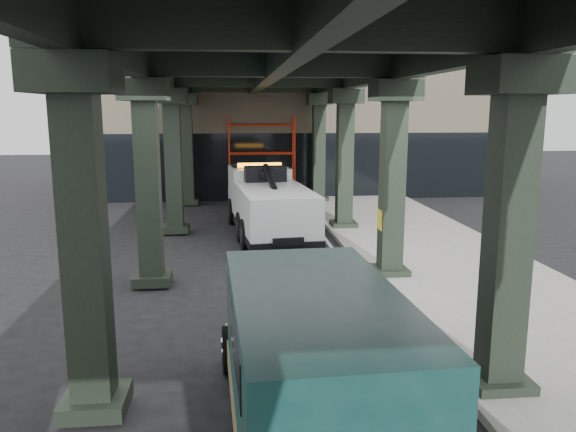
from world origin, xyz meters
TOP-DOWN VIEW (x-y plane):
  - ground at (0.00, 0.00)m, footprint 90.00×90.00m
  - sidewalk at (4.50, 2.00)m, footprint 5.00×40.00m
  - lane_stripe at (1.70, 2.00)m, footprint 0.12×38.00m
  - viaduct at (-0.40, 2.00)m, footprint 7.40×32.00m
  - building at (2.00, 20.00)m, footprint 22.00×10.00m
  - scaffolding at (0.00, 14.64)m, footprint 3.08×0.88m
  - tow_truck at (-0.21, 7.46)m, footprint 2.82×7.71m
  - towed_van at (-0.44, -5.07)m, footprint 2.37×5.46m

SIDE VIEW (x-z plane):
  - ground at x=0.00m, z-range 0.00..0.00m
  - lane_stripe at x=1.70m, z-range 0.00..0.01m
  - sidewalk at x=4.50m, z-range 0.00..0.15m
  - towed_van at x=-0.44m, z-range 0.08..2.26m
  - tow_truck at x=-0.21m, z-range -0.03..2.45m
  - scaffolding at x=0.00m, z-range 0.11..4.11m
  - building at x=2.00m, z-range 0.00..8.00m
  - viaduct at x=-0.40m, z-range 2.26..8.66m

